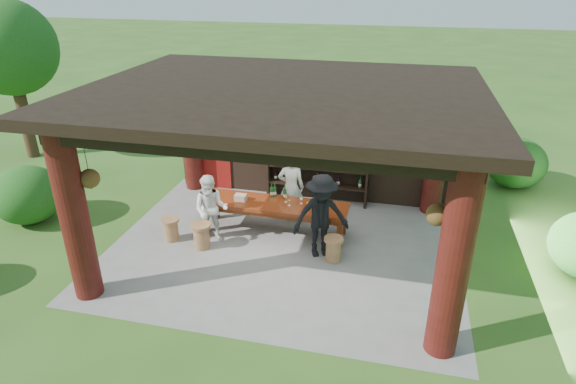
% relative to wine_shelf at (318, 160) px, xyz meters
% --- Properties ---
extents(ground, '(90.00, 90.00, 0.00)m').
position_rel_wine_shelf_xyz_m(ground, '(-0.28, -2.45, -1.15)').
color(ground, '#2D5119').
rests_on(ground, ground).
extents(pavilion, '(7.50, 6.00, 3.60)m').
position_rel_wine_shelf_xyz_m(pavilion, '(-0.29, -2.02, 0.98)').
color(pavilion, slate).
rests_on(pavilion, ground).
extents(wine_shelf, '(2.60, 0.39, 2.29)m').
position_rel_wine_shelf_xyz_m(wine_shelf, '(0.00, 0.00, 0.00)').
color(wine_shelf, black).
rests_on(wine_shelf, ground).
extents(tasting_table, '(3.35, 0.90, 0.75)m').
position_rel_wine_shelf_xyz_m(tasting_table, '(-0.65, -1.85, -0.51)').
color(tasting_table, '#60250D').
rests_on(tasting_table, ground).
extents(stool_near_left, '(0.43, 0.43, 0.57)m').
position_rel_wine_shelf_xyz_m(stool_near_left, '(-2.01, -2.85, -0.84)').
color(stool_near_left, brown).
rests_on(stool_near_left, ground).
extents(stool_near_right, '(0.40, 0.40, 0.53)m').
position_rel_wine_shelf_xyz_m(stool_near_right, '(0.84, -2.70, -0.87)').
color(stool_near_right, brown).
rests_on(stool_near_right, ground).
extents(stool_far_left, '(0.40, 0.40, 0.52)m').
position_rel_wine_shelf_xyz_m(stool_far_left, '(-2.80, -2.71, -0.87)').
color(stool_far_left, brown).
rests_on(stool_far_left, ground).
extents(host, '(0.67, 0.49, 1.69)m').
position_rel_wine_shelf_xyz_m(host, '(-0.42, -1.16, -0.30)').
color(host, silver).
rests_on(host, ground).
extents(guest_woman, '(0.86, 0.72, 1.56)m').
position_rel_wine_shelf_xyz_m(guest_woman, '(-1.88, -2.53, -0.37)').
color(guest_woman, silver).
rests_on(guest_woman, ground).
extents(guest_man, '(1.35, 1.12, 1.82)m').
position_rel_wine_shelf_xyz_m(guest_man, '(0.53, -2.53, -0.23)').
color(guest_man, black).
rests_on(guest_man, ground).
extents(table_bottles, '(0.40, 0.15, 0.31)m').
position_rel_wine_shelf_xyz_m(table_bottles, '(-0.66, -1.53, -0.24)').
color(table_bottles, '#194C1E').
rests_on(table_bottles, tasting_table).
extents(table_glasses, '(0.93, 0.24, 0.15)m').
position_rel_wine_shelf_xyz_m(table_glasses, '(-0.03, -1.84, -0.32)').
color(table_glasses, silver).
rests_on(table_glasses, tasting_table).
extents(napkin_basket, '(0.26, 0.18, 0.14)m').
position_rel_wine_shelf_xyz_m(napkin_basket, '(-1.42, -1.89, -0.33)').
color(napkin_basket, '#BF6672').
rests_on(napkin_basket, tasting_table).
extents(shrubs, '(14.34, 9.10, 1.36)m').
position_rel_wine_shelf_xyz_m(shrubs, '(0.90, -1.94, -0.60)').
color(shrubs, '#194C14').
rests_on(shrubs, ground).
extents(trees, '(22.95, 10.11, 4.80)m').
position_rel_wine_shelf_xyz_m(trees, '(2.99, -1.50, 2.22)').
color(trees, '#3F2819').
rests_on(trees, ground).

